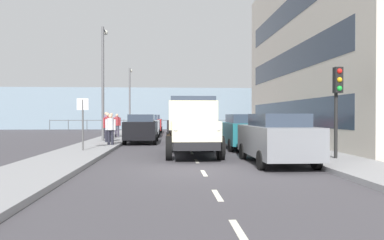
# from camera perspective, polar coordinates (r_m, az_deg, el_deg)

# --- Properties ---
(ground_plane) EXTENTS (80.00, 80.00, 0.00)m
(ground_plane) POSITION_cam_1_polar(r_m,az_deg,el_deg) (20.83, -0.86, -3.85)
(ground_plane) COLOR #423F44
(sidewalk_left) EXTENTS (2.38, 40.32, 0.15)m
(sidewalk_left) POSITION_cam_1_polar(r_m,az_deg,el_deg) (21.59, 11.97, -3.51)
(sidewalk_left) COLOR gray
(sidewalk_left) RESTS_ON ground_plane
(sidewalk_right) EXTENTS (2.38, 40.32, 0.15)m
(sidewalk_right) POSITION_cam_1_polar(r_m,az_deg,el_deg) (21.14, -13.98, -3.60)
(sidewalk_right) COLOR gray
(sidewalk_right) RESTS_ON ground_plane
(road_centreline_markings) EXTENTS (0.12, 34.62, 0.01)m
(road_centreline_markings) POSITION_cam_1_polar(r_m,az_deg,el_deg) (19.75, -0.71, -4.09)
(road_centreline_markings) COLOR silver
(road_centreline_markings) RESTS_ON ground_plane
(building_terrace) EXTENTS (8.22, 18.45, 11.04)m
(building_terrace) POSITION_cam_1_polar(r_m,az_deg,el_deg) (24.09, 24.18, 9.86)
(building_terrace) COLOR beige
(building_terrace) RESTS_ON ground_plane
(sea_horizon) EXTENTS (80.00, 0.80, 5.00)m
(sea_horizon) POSITION_cam_1_polar(r_m,az_deg,el_deg) (43.92, -2.32, 1.82)
(sea_horizon) COLOR gray
(sea_horizon) RESTS_ON ground_plane
(seawall_railing) EXTENTS (28.08, 0.08, 1.20)m
(seawall_railing) POSITION_cam_1_polar(r_m,az_deg,el_deg) (40.32, -2.20, -0.33)
(seawall_railing) COLOR #4C5156
(seawall_railing) RESTS_ON ground_plane
(truck_vintage_cream) EXTENTS (2.17, 5.64, 2.43)m
(truck_vintage_cream) POSITION_cam_1_polar(r_m,az_deg,el_deg) (14.75, 0.10, -1.16)
(truck_vintage_cream) COLOR black
(truck_vintage_cream) RESTS_ON ground_plane
(car_grey_kerbside_near) EXTENTS (1.90, 4.38, 1.72)m
(car_grey_kerbside_near) POSITION_cam_1_polar(r_m,az_deg,el_deg) (12.71, 13.10, -2.75)
(car_grey_kerbside_near) COLOR slate
(car_grey_kerbside_near) RESTS_ON ground_plane
(car_teal_kerbside_1) EXTENTS (1.88, 4.26, 1.72)m
(car_teal_kerbside_1) POSITION_cam_1_polar(r_m,az_deg,el_deg) (18.01, 8.08, -1.72)
(car_teal_kerbside_1) COLOR #1E6670
(car_teal_kerbside_1) RESTS_ON ground_plane
(car_black_oppositeside_0) EXTENTS (1.89, 4.45, 1.72)m
(car_black_oppositeside_0) POSITION_cam_1_polar(r_m,az_deg,el_deg) (22.04, -7.93, -1.27)
(car_black_oppositeside_0) COLOR black
(car_black_oppositeside_0) RESTS_ON ground_plane
(car_silver_oppositeside_1) EXTENTS (1.86, 4.28, 1.72)m
(car_silver_oppositeside_1) POSITION_cam_1_polar(r_m,az_deg,el_deg) (28.47, -6.95, -0.82)
(car_silver_oppositeside_1) COLOR #B7BABF
(car_silver_oppositeside_1) RESTS_ON ground_plane
(car_red_oppositeside_2) EXTENTS (1.93, 4.49, 1.72)m
(car_red_oppositeside_2) POSITION_cam_1_polar(r_m,az_deg,el_deg) (34.67, -6.36, -0.54)
(car_red_oppositeside_2) COLOR #B21E1E
(car_red_oppositeside_2) RESTS_ON ground_plane
(pedestrian_couple_b) EXTENTS (0.53, 0.34, 1.58)m
(pedestrian_couple_b) POSITION_cam_1_polar(r_m,az_deg,el_deg) (19.04, -12.70, -1.07)
(pedestrian_couple_b) COLOR black
(pedestrian_couple_b) RESTS_ON sidewalk_right
(pedestrian_with_bag) EXTENTS (0.53, 0.34, 1.67)m
(pedestrian_with_bag) POSITION_cam_1_polar(r_m,az_deg,el_deg) (21.07, -13.11, -0.75)
(pedestrian_with_bag) COLOR black
(pedestrian_with_bag) RESTS_ON sidewalk_right
(pedestrian_near_railing) EXTENTS (0.53, 0.34, 1.74)m
(pedestrian_near_railing) POSITION_cam_1_polar(r_m,az_deg,el_deg) (24.18, -13.36, -0.45)
(pedestrian_near_railing) COLOR black
(pedestrian_near_railing) RESTS_ON sidewalk_right
(pedestrian_by_lamp) EXTENTS (0.53, 0.34, 1.63)m
(pedestrian_by_lamp) POSITION_cam_1_polar(r_m,az_deg,el_deg) (26.25, -11.73, -0.50)
(pedestrian_by_lamp) COLOR #383342
(pedestrian_by_lamp) RESTS_ON sidewalk_right
(pedestrian_couple_a) EXTENTS (0.53, 0.34, 1.70)m
(pedestrian_couple_a) POSITION_cam_1_polar(r_m,az_deg,el_deg) (27.96, -12.55, -0.34)
(pedestrian_couple_a) COLOR black
(pedestrian_couple_a) RESTS_ON sidewalk_right
(traffic_light_near) EXTENTS (0.28, 0.41, 3.20)m
(traffic_light_near) POSITION_cam_1_polar(r_m,az_deg,el_deg) (13.70, 21.91, 4.06)
(traffic_light_near) COLOR black
(traffic_light_near) RESTS_ON sidewalk_left
(lamp_post_promenade) EXTENTS (0.32, 1.14, 6.80)m
(lamp_post_promenade) POSITION_cam_1_polar(r_m,az_deg,el_deg) (22.50, -13.80, 7.12)
(lamp_post_promenade) COLOR #59595B
(lamp_post_promenade) RESTS_ON sidewalk_right
(lamp_post_far) EXTENTS (0.32, 1.14, 5.99)m
(lamp_post_far) POSITION_cam_1_polar(r_m,az_deg,el_deg) (34.96, -9.75, 4.15)
(lamp_post_far) COLOR #59595B
(lamp_post_far) RESTS_ON sidewalk_right
(street_sign) EXTENTS (0.50, 0.07, 2.25)m
(street_sign) POSITION_cam_1_polar(r_m,az_deg,el_deg) (16.38, -16.82, 0.76)
(street_sign) COLOR #4C4C4C
(street_sign) RESTS_ON sidewalk_right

